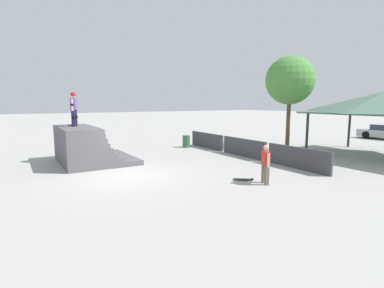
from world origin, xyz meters
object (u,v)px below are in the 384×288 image
trash_bin (186,141)px  tree_beside_pavilion (290,80)px  bystander_walking (266,162)px  skater_on_deck (74,107)px  skateboard_on_deck (72,125)px  skateboard_on_ground (244,179)px

trash_bin → tree_beside_pavilion: bearing=60.3°
bystander_walking → tree_beside_pavilion: (-6.27, 8.49, 3.80)m
skater_on_deck → tree_beside_pavilion: size_ratio=0.28×
skater_on_deck → skateboard_on_deck: bearing=-144.9°
skater_on_deck → skateboard_on_ground: bearing=59.1°
skater_on_deck → skateboard_on_deck: size_ratio=2.15×
skater_on_deck → skateboard_on_ground: skater_on_deck is taller
bystander_walking → trash_bin: bystander_walking is taller
bystander_walking → skateboard_on_ground: bearing=49.7°
trash_bin → skateboard_on_deck: bearing=-81.2°
trash_bin → bystander_walking: bearing=-12.7°
skateboard_on_ground → tree_beside_pavilion: tree_beside_pavilion is taller
bystander_walking → skater_on_deck: bearing=57.6°
tree_beside_pavilion → trash_bin: tree_beside_pavilion is taller
skateboard_on_deck → tree_beside_pavilion: bearing=65.9°
skateboard_on_ground → trash_bin: bearing=112.1°
bystander_walking → tree_beside_pavilion: 11.22m
tree_beside_pavilion → bystander_walking: bearing=-53.5°
skater_on_deck → skateboard_on_deck: 1.02m
skateboard_on_deck → skateboard_on_ground: 9.59m
skateboard_on_deck → bystander_walking: size_ratio=0.53×
skater_on_deck → trash_bin: (-1.52, 7.67, -2.52)m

